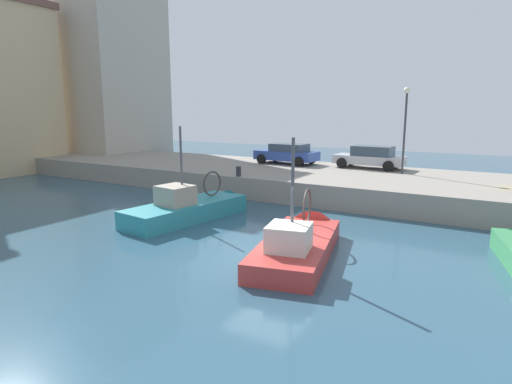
# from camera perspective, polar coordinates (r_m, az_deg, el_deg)

# --- Properties ---
(water_surface) EXTENTS (80.00, 80.00, 0.00)m
(water_surface) POSITION_cam_1_polar(r_m,az_deg,el_deg) (14.66, 1.76, -8.16)
(water_surface) COLOR #2D5166
(water_surface) RESTS_ON ground
(quay_wall) EXTENTS (9.00, 56.00, 1.20)m
(quay_wall) POSITION_cam_1_polar(r_m,az_deg,el_deg) (24.92, 14.70, 0.86)
(quay_wall) COLOR gray
(quay_wall) RESTS_ON ground
(fishing_boat_red) EXTENTS (6.77, 3.40, 4.92)m
(fishing_boat_red) POSITION_cam_1_polar(r_m,az_deg,el_deg) (14.76, 5.83, -7.67)
(fishing_boat_red) COLOR #BC3833
(fishing_boat_red) RESTS_ON ground
(fishing_boat_teal) EXTENTS (6.90, 2.82, 5.00)m
(fishing_boat_teal) POSITION_cam_1_polar(r_m,az_deg,el_deg) (19.45, -8.44, -3.14)
(fishing_boat_teal) COLOR teal
(fishing_boat_teal) RESTS_ON ground
(parked_car_silver) EXTENTS (1.98, 4.31, 1.40)m
(parked_car_silver) POSITION_cam_1_polar(r_m,az_deg,el_deg) (27.57, 14.96, 4.54)
(parked_car_silver) COLOR #B7B7BC
(parked_car_silver) RESTS_ON quay_wall
(parked_car_blue) EXTENTS (2.16, 4.25, 1.37)m
(parked_car_blue) POSITION_cam_1_polar(r_m,az_deg,el_deg) (28.98, 4.17, 5.16)
(parked_car_blue) COLOR #334C9E
(parked_car_blue) RESTS_ON quay_wall
(mooring_bollard_mid) EXTENTS (0.28, 0.28, 0.55)m
(mooring_bollard_mid) POSITION_cam_1_polar(r_m,az_deg,el_deg) (23.49, -2.33, 2.78)
(mooring_bollard_mid) COLOR #2D2D33
(mooring_bollard_mid) RESTS_ON quay_wall
(quay_streetlamp) EXTENTS (0.36, 0.36, 4.83)m
(quay_streetlamp) POSITION_cam_1_polar(r_m,az_deg,el_deg) (25.67, 19.30, 9.55)
(quay_streetlamp) COLOR #38383D
(quay_streetlamp) RESTS_ON quay_wall
(waterfront_building_west_mid) EXTENTS (8.24, 7.63, 17.47)m
(waterfront_building_west_mid) POSITION_cam_1_polar(r_m,az_deg,el_deg) (41.70, -19.04, 15.78)
(waterfront_building_west_mid) COLOR #B2A899
(waterfront_building_west_mid) RESTS_ON ground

